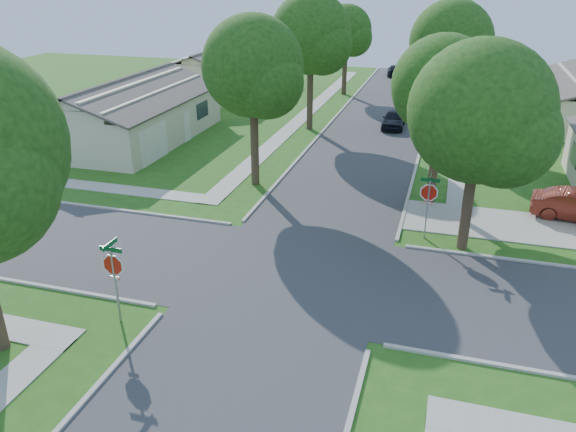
# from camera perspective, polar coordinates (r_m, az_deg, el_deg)

# --- Properties ---
(ground) EXTENTS (100.00, 100.00, 0.00)m
(ground) POSITION_cam_1_polar(r_m,az_deg,el_deg) (21.98, 0.48, -5.91)
(ground) COLOR #295717
(ground) RESTS_ON ground
(road_ns) EXTENTS (7.00, 100.00, 0.02)m
(road_ns) POSITION_cam_1_polar(r_m,az_deg,el_deg) (21.98, 0.48, -5.90)
(road_ns) COLOR #333335
(road_ns) RESTS_ON ground
(sidewalk_ne) EXTENTS (1.20, 40.00, 0.04)m
(sidewalk_ne) POSITION_cam_1_polar(r_m,az_deg,el_deg) (45.67, 17.23, 9.05)
(sidewalk_ne) COLOR #9E9B91
(sidewalk_ne) RESTS_ON ground
(sidewalk_nw) EXTENTS (1.20, 40.00, 0.04)m
(sidewalk_nw) POSITION_cam_1_polar(r_m,az_deg,el_deg) (47.04, 2.05, 10.51)
(sidewalk_nw) COLOR #9E9B91
(sidewalk_nw) RESTS_ON ground
(driveway) EXTENTS (8.80, 3.60, 0.05)m
(driveway) POSITION_cam_1_polar(r_m,az_deg,el_deg) (27.81, 20.55, -0.78)
(driveway) COLOR #9E9B91
(driveway) RESTS_ON ground
(stop_sign_sw) EXTENTS (1.05, 0.80, 2.98)m
(stop_sign_sw) POSITION_cam_1_polar(r_m,az_deg,el_deg) (19.06, -17.32, -5.11)
(stop_sign_sw) COLOR gray
(stop_sign_sw) RESTS_ON ground
(stop_sign_ne) EXTENTS (1.05, 0.80, 2.98)m
(stop_sign_ne) POSITION_cam_1_polar(r_m,az_deg,el_deg) (24.71, 14.10, 2.06)
(stop_sign_ne) COLOR gray
(stop_sign_ne) RESTS_ON ground
(tree_e_near) EXTENTS (4.97, 4.80, 8.28)m
(tree_e_near) POSITION_cam_1_polar(r_m,az_deg,el_deg) (27.86, 15.50, 12.14)
(tree_e_near) COLOR #38281C
(tree_e_near) RESTS_ON ground
(tree_e_mid) EXTENTS (5.59, 5.40, 9.21)m
(tree_e_mid) POSITION_cam_1_polar(r_m,az_deg,el_deg) (39.63, 16.28, 16.25)
(tree_e_mid) COLOR #38281C
(tree_e_mid) RESTS_ON ground
(tree_e_far) EXTENTS (5.17, 5.00, 8.72)m
(tree_e_far) POSITION_cam_1_polar(r_m,az_deg,el_deg) (52.58, 16.61, 17.60)
(tree_e_far) COLOR #38281C
(tree_e_far) RESTS_ON ground
(tree_w_near) EXTENTS (5.38, 5.20, 8.97)m
(tree_w_near) POSITION_cam_1_polar(r_m,az_deg,el_deg) (29.46, -3.49, 14.48)
(tree_w_near) COLOR #38281C
(tree_w_near) RESTS_ON ground
(tree_w_mid) EXTENTS (5.80, 5.60, 9.56)m
(tree_w_mid) POSITION_cam_1_polar(r_m,az_deg,el_deg) (40.80, 2.43, 17.66)
(tree_w_mid) COLOR #38281C
(tree_w_mid) RESTS_ON ground
(tree_w_far) EXTENTS (4.76, 4.60, 8.04)m
(tree_w_far) POSITION_cam_1_polar(r_m,az_deg,el_deg) (53.54, 5.97, 18.00)
(tree_w_far) COLOR #38281C
(tree_w_far) RESTS_ON ground
(tree_ne_corner) EXTENTS (5.80, 5.60, 8.66)m
(tree_ne_corner) POSITION_cam_1_polar(r_m,az_deg,el_deg) (23.20, 19.04, 9.33)
(tree_ne_corner) COLOR #38281C
(tree_ne_corner) RESTS_ON ground
(house_nw_near) EXTENTS (8.42, 13.60, 4.23)m
(house_nw_near) POSITION_cam_1_polar(r_m,az_deg,el_deg) (40.61, -15.85, 9.63)
(house_nw_near) COLOR #BAAF93
(house_nw_near) RESTS_ON ground
(house_nw_far) EXTENTS (8.42, 13.60, 4.23)m
(house_nw_far) POSITION_cam_1_polar(r_m,az_deg,el_deg) (55.42, -6.57, 14.01)
(house_nw_far) COLOR #BAAF93
(house_nw_far) RESTS_ON ground
(car_curb_east) EXTENTS (1.62, 3.90, 1.32)m
(car_curb_east) POSITION_cam_1_polar(r_m,az_deg,el_deg) (42.94, 10.70, 9.69)
(car_curb_east) COLOR black
(car_curb_east) RESTS_ON ground
(car_curb_west) EXTENTS (2.05, 4.17, 1.17)m
(car_curb_west) POSITION_cam_1_polar(r_m,az_deg,el_deg) (64.74, 10.82, 14.34)
(car_curb_west) COLOR black
(car_curb_west) RESTS_ON ground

